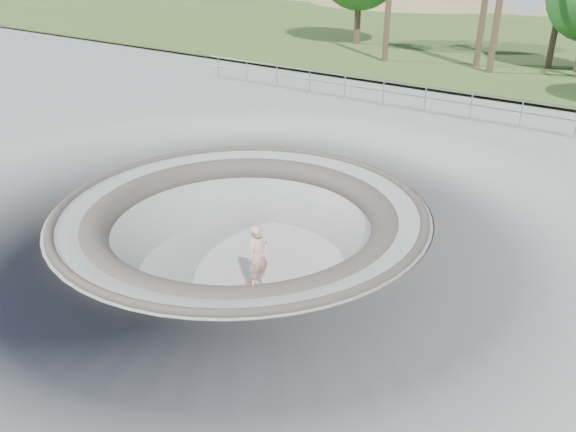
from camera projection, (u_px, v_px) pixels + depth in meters
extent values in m
plane|color=gray|center=(241.00, 207.00, 15.53)|extent=(180.00, 180.00, 0.00)
torus|color=gray|center=(244.00, 269.00, 16.40)|extent=(14.00, 14.00, 4.00)
cylinder|color=gray|center=(244.00, 268.00, 16.38)|extent=(6.60, 6.60, 0.10)
torus|color=#524C41|center=(241.00, 208.00, 15.54)|extent=(10.24, 10.24, 0.24)
torus|color=#524C41|center=(242.00, 222.00, 15.73)|extent=(8.91, 8.91, 0.81)
cube|color=#395823|center=(554.00, 45.00, 40.04)|extent=(180.00, 36.00, 0.12)
ellipsoid|color=olive|center=(399.00, 62.00, 69.94)|extent=(50.40, 36.00, 23.40)
cylinder|color=gray|center=(426.00, 87.00, 23.71)|extent=(25.00, 0.05, 0.05)
cylinder|color=gray|center=(425.00, 98.00, 23.90)|extent=(25.00, 0.05, 0.05)
cube|color=#925D3A|center=(259.00, 286.00, 15.29)|extent=(0.85, 0.55, 0.02)
cylinder|color=silver|center=(259.00, 287.00, 15.30)|extent=(0.10, 0.17, 0.04)
cylinder|color=silver|center=(259.00, 287.00, 15.30)|extent=(0.10, 0.17, 0.04)
cylinder|color=silver|center=(259.00, 287.00, 15.31)|extent=(0.07, 0.05, 0.06)
cylinder|color=silver|center=(259.00, 287.00, 15.31)|extent=(0.07, 0.05, 0.06)
cylinder|color=silver|center=(259.00, 287.00, 15.31)|extent=(0.07, 0.05, 0.06)
cylinder|color=silver|center=(259.00, 287.00, 15.31)|extent=(0.07, 0.05, 0.06)
imported|color=#E4AC94|center=(259.00, 257.00, 14.89)|extent=(0.54, 0.72, 1.79)
cylinder|color=brown|center=(358.00, 4.00, 38.95)|extent=(0.44, 0.44, 5.55)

